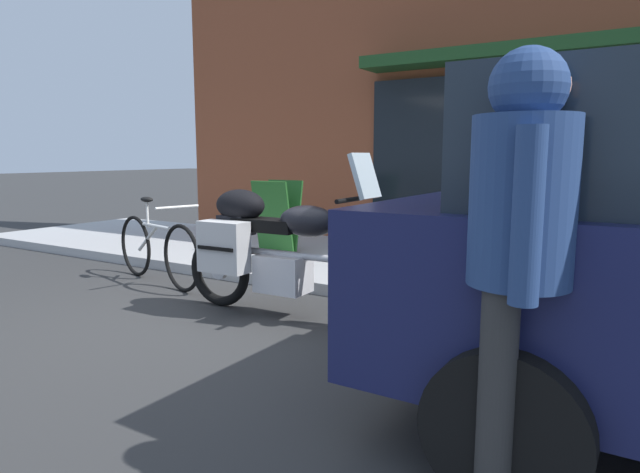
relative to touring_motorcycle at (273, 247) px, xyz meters
name	(u,v)px	position (x,y,z in m)	size (l,w,h in m)	color
ground_plane	(193,323)	(-0.45, -0.52, -0.61)	(80.00, 80.00, 0.00)	#313131
touring_motorcycle	(273,247)	(0.00, 0.00, 0.00)	(2.18, 0.71, 1.41)	black
parked_bicycle	(157,249)	(-1.83, 0.34, -0.23)	(1.70, 0.60, 0.94)	black
pedestrian_walking	(521,229)	(2.35, -1.63, 0.51)	(0.47, 0.54, 1.77)	#303030
sandwich_board_sign	(277,216)	(-1.47, 2.08, -0.02)	(0.55, 0.41, 0.94)	#1E511E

